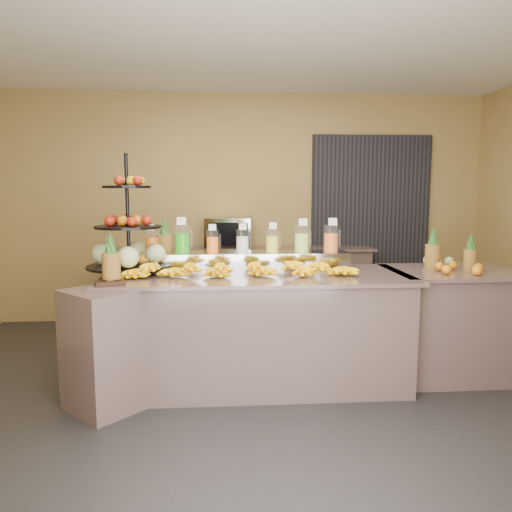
{
  "coord_description": "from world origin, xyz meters",
  "views": [
    {
      "loc": [
        -0.3,
        -3.73,
        1.61
      ],
      "look_at": [
        -0.01,
        0.3,
        1.08
      ],
      "focal_mm": 35.0,
      "sensor_mm": 36.0,
      "label": 1
    }
  ],
  "objects": [
    {
      "name": "right_counter",
      "position": [
        1.7,
        0.4,
        0.47
      ],
      "size": [
        1.08,
        0.88,
        0.93
      ],
      "color": "gray",
      "rests_on": "ground"
    },
    {
      "name": "juice_pitcher_orange_c",
      "position": [
        0.67,
        0.58,
        1.18
      ],
      "size": [
        0.13,
        0.13,
        0.31
      ],
      "color": "silver",
      "rests_on": "pitcher_tray"
    },
    {
      "name": "fruit_stand",
      "position": [
        -1.01,
        0.47,
        1.18
      ],
      "size": [
        0.78,
        0.78,
        0.99
      ],
      "rotation": [
        0.0,
        0.0,
        -0.12
      ],
      "color": "black",
      "rests_on": "buffet_counter"
    },
    {
      "name": "pineapple_left_a",
      "position": [
        -1.11,
        -0.01,
        1.07
      ],
      "size": [
        0.13,
        0.13,
        0.39
      ],
      "rotation": [
        0.0,
        0.0,
        -0.15
      ],
      "color": "brown",
      "rests_on": "buffet_counter"
    },
    {
      "name": "juice_pitcher_orange_a",
      "position": [
        -0.89,
        0.58,
        1.17
      ],
      "size": [
        0.11,
        0.11,
        0.26
      ],
      "color": "silver",
      "rests_on": "pitcher_tray"
    },
    {
      "name": "ground",
      "position": [
        0.0,
        0.0,
        0.0
      ],
      "size": [
        6.0,
        6.0,
        0.0
      ],
      "primitive_type": "plane",
      "color": "black",
      "rests_on": "ground"
    },
    {
      "name": "juice_pitcher_lime",
      "position": [
        0.41,
        0.58,
        1.18
      ],
      "size": [
        0.13,
        0.13,
        0.31
      ],
      "color": "silver",
      "rests_on": "pitcher_tray"
    },
    {
      "name": "juice_pitcher_orange_b",
      "position": [
        -0.37,
        0.58,
        1.17
      ],
      "size": [
        0.11,
        0.11,
        0.26
      ],
      "color": "silver",
      "rests_on": "pitcher_tray"
    },
    {
      "name": "oven_warmer",
      "position": [
        -0.19,
        2.25,
        1.11
      ],
      "size": [
        0.59,
        0.45,
        0.36
      ],
      "primitive_type": "cube",
      "rotation": [
        0.0,
        0.0,
        -0.13
      ],
      "color": "gray",
      "rests_on": "back_ledge"
    },
    {
      "name": "right_fruit_pile",
      "position": [
        1.69,
        0.34,
        1.0
      ],
      "size": [
        0.41,
        0.39,
        0.22
      ],
      "color": "brown",
      "rests_on": "right_counter"
    },
    {
      "name": "back_ledge",
      "position": [
        0.0,
        2.25,
        0.47
      ],
      "size": [
        3.1,
        0.55,
        0.93
      ],
      "color": "gray",
      "rests_on": "ground"
    },
    {
      "name": "pineapple_left_b",
      "position": [
        -0.79,
        0.75,
        1.11
      ],
      "size": [
        0.16,
        0.16,
        0.46
      ],
      "rotation": [
        0.0,
        0.0,
        0.1
      ],
      "color": "brown",
      "rests_on": "buffet_counter"
    },
    {
      "name": "juice_pitcher_milk",
      "position": [
        -0.11,
        0.58,
        1.17
      ],
      "size": [
        0.11,
        0.11,
        0.26
      ],
      "color": "silver",
      "rests_on": "pitcher_tray"
    },
    {
      "name": "room_envelope",
      "position": [
        0.19,
        0.79,
        1.88
      ],
      "size": [
        6.04,
        5.02,
        2.82
      ],
      "color": "olive",
      "rests_on": "ground"
    },
    {
      "name": "pitcher_tray",
      "position": [
        -0.11,
        0.58,
        1.01
      ],
      "size": [
        1.85,
        0.3,
        0.15
      ],
      "primitive_type": "cube",
      "color": "gray",
      "rests_on": "buffet_counter"
    },
    {
      "name": "banana_heap",
      "position": [
        -0.14,
        0.24,
        1.0
      ],
      "size": [
        1.9,
        0.17,
        0.16
      ],
      "color": "yellow",
      "rests_on": "buffet_counter"
    },
    {
      "name": "juice_pitcher_green",
      "position": [
        -0.63,
        0.58,
        1.19
      ],
      "size": [
        0.13,
        0.14,
        0.32
      ],
      "color": "silver",
      "rests_on": "pitcher_tray"
    },
    {
      "name": "buffet_counter",
      "position": [
        -0.12,
        0.26,
        0.47
      ],
      "size": [
        2.75,
        1.25,
        0.93
      ],
      "color": "gray",
      "rests_on": "ground"
    },
    {
      "name": "juice_pitcher_lemon",
      "position": [
        0.15,
        0.58,
        1.17
      ],
      "size": [
        0.11,
        0.12,
        0.27
      ],
      "color": "silver",
      "rests_on": "pitcher_tray"
    },
    {
      "name": "condiment_caddy",
      "position": [
        -1.11,
        -0.08,
        0.95
      ],
      "size": [
        0.24,
        0.2,
        0.03
      ],
      "primitive_type": "cube",
      "rotation": [
        0.0,
        0.0,
        0.28
      ],
      "color": "black",
      "rests_on": "buffet_counter"
    }
  ]
}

